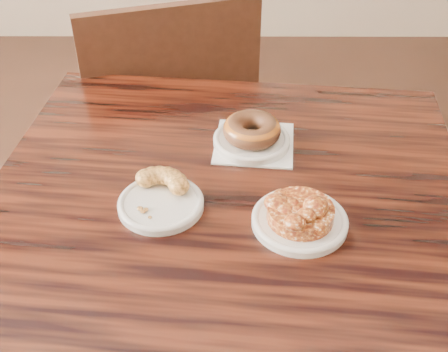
{
  "coord_description": "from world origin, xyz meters",
  "views": [
    {
      "loc": [
        0.05,
        -0.59,
        1.4
      ],
      "look_at": [
        0.05,
        0.17,
        0.8
      ],
      "focal_mm": 45.0,
      "sensor_mm": 36.0,
      "label": 1
    }
  ],
  "objects_px": {
    "chair_far": "(163,121)",
    "cruller_fragment": "(160,194)",
    "cafe_table": "(226,331)",
    "glazed_donut": "(252,130)",
    "apple_fritter": "(301,210)"
  },
  "relations": [
    {
      "from": "cafe_table",
      "to": "chair_far",
      "type": "height_order",
      "value": "chair_far"
    },
    {
      "from": "chair_far",
      "to": "apple_fritter",
      "type": "relative_size",
      "value": 6.09
    },
    {
      "from": "cafe_table",
      "to": "chair_far",
      "type": "bearing_deg",
      "value": 111.25
    },
    {
      "from": "glazed_donut",
      "to": "apple_fritter",
      "type": "height_order",
      "value": "glazed_donut"
    },
    {
      "from": "cafe_table",
      "to": "cruller_fragment",
      "type": "xyz_separation_m",
      "value": [
        -0.11,
        -0.02,
        0.4
      ]
    },
    {
      "from": "cruller_fragment",
      "to": "cafe_table",
      "type": "bearing_deg",
      "value": 8.01
    },
    {
      "from": "cruller_fragment",
      "to": "glazed_donut",
      "type": "bearing_deg",
      "value": 49.02
    },
    {
      "from": "cafe_table",
      "to": "glazed_donut",
      "type": "xyz_separation_m",
      "value": [
        0.05,
        0.17,
        0.41
      ]
    },
    {
      "from": "glazed_donut",
      "to": "apple_fritter",
      "type": "bearing_deg",
      "value": -72.61
    },
    {
      "from": "cafe_table",
      "to": "cruller_fragment",
      "type": "relative_size",
      "value": 7.15
    },
    {
      "from": "chair_far",
      "to": "cruller_fragment",
      "type": "relative_size",
      "value": 7.4
    },
    {
      "from": "apple_fritter",
      "to": "cafe_table",
      "type": "bearing_deg",
      "value": 154.73
    },
    {
      "from": "glazed_donut",
      "to": "apple_fritter",
      "type": "distance_m",
      "value": 0.24
    },
    {
      "from": "apple_fritter",
      "to": "chair_far",
      "type": "bearing_deg",
      "value": 112.26
    },
    {
      "from": "chair_far",
      "to": "cruller_fragment",
      "type": "xyz_separation_m",
      "value": [
        0.08,
        -0.74,
        0.33
      ]
    }
  ]
}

